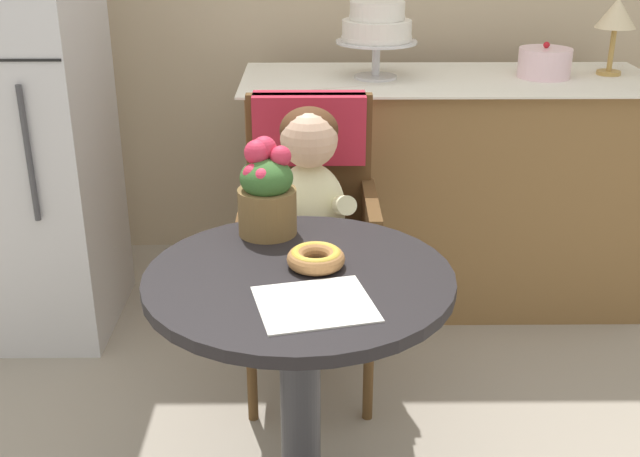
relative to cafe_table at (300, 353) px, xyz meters
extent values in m
cylinder|color=black|center=(0.00, 0.00, 0.20)|extent=(0.72, 0.72, 0.03)
cylinder|color=#333338|center=(0.00, 0.00, -0.16)|extent=(0.10, 0.10, 0.69)
cube|color=brown|center=(0.02, 0.62, -0.04)|extent=(0.42, 0.42, 0.04)
cube|color=brown|center=(0.02, 0.81, 0.22)|extent=(0.40, 0.04, 0.46)
cube|color=brown|center=(-0.17, 0.62, 0.08)|extent=(0.04, 0.38, 0.18)
cube|color=brown|center=(0.21, 0.62, 0.08)|extent=(0.04, 0.38, 0.18)
cube|color=#B22338|center=(0.02, 0.81, 0.34)|extent=(0.36, 0.11, 0.22)
cylinder|color=brown|center=(-0.16, 0.44, -0.28)|extent=(0.03, 0.03, 0.45)
cylinder|color=brown|center=(0.20, 0.44, -0.28)|extent=(0.03, 0.03, 0.45)
cylinder|color=brown|center=(-0.16, 0.80, -0.28)|extent=(0.03, 0.03, 0.45)
cylinder|color=brown|center=(0.20, 0.80, -0.28)|extent=(0.03, 0.03, 0.45)
ellipsoid|color=beige|center=(0.02, 0.60, 0.14)|extent=(0.22, 0.16, 0.30)
sphere|color=#E0B293|center=(0.02, 0.59, 0.36)|extent=(0.17, 0.17, 0.17)
ellipsoid|color=#4C2D19|center=(0.02, 0.61, 0.38)|extent=(0.17, 0.17, 0.14)
cylinder|color=beige|center=(-0.07, 0.51, 0.19)|extent=(0.08, 0.23, 0.13)
sphere|color=#E0B293|center=(-0.06, 0.43, 0.12)|extent=(0.06, 0.06, 0.06)
cylinder|color=beige|center=(0.12, 0.51, 0.19)|extent=(0.08, 0.23, 0.13)
sphere|color=#E0B293|center=(0.11, 0.43, 0.12)|extent=(0.06, 0.06, 0.06)
cylinder|color=#3F4760|center=(-0.03, 0.52, 0.03)|extent=(0.09, 0.22, 0.09)
cylinder|color=#3F4760|center=(-0.03, 0.41, -0.14)|extent=(0.08, 0.08, 0.26)
cylinder|color=#3F4760|center=(0.08, 0.52, 0.03)|extent=(0.09, 0.22, 0.09)
cylinder|color=#3F4760|center=(0.08, 0.41, -0.14)|extent=(0.08, 0.08, 0.26)
cube|color=white|center=(0.04, -0.15, 0.21)|extent=(0.28, 0.27, 0.00)
torus|color=#AD7542|center=(0.04, 0.04, 0.23)|extent=(0.14, 0.14, 0.04)
torus|color=gold|center=(0.04, 0.04, 0.24)|extent=(0.12, 0.12, 0.02)
cylinder|color=brown|center=(-0.08, 0.24, 0.27)|extent=(0.15, 0.15, 0.12)
ellipsoid|color=#38662D|center=(-0.08, 0.24, 0.36)|extent=(0.14, 0.14, 0.10)
sphere|color=#D82D4C|center=(-0.05, 0.25, 0.42)|extent=(0.05, 0.05, 0.05)
sphere|color=#D82D4C|center=(-0.06, 0.27, 0.40)|extent=(0.05, 0.05, 0.05)
sphere|color=#D82D4C|center=(-0.09, 0.27, 0.43)|extent=(0.06, 0.06, 0.06)
sphere|color=#D82D4C|center=(-0.11, 0.25, 0.42)|extent=(0.06, 0.06, 0.06)
sphere|color=#D82D4C|center=(-0.11, 0.22, 0.38)|extent=(0.06, 0.06, 0.06)
sphere|color=#D82D4C|center=(-0.09, 0.20, 0.38)|extent=(0.05, 0.05, 0.05)
sphere|color=#D82D4C|center=(-0.07, 0.22, 0.38)|extent=(0.06, 0.06, 0.06)
cube|color=olive|center=(0.55, 1.30, -0.06)|extent=(1.50, 0.56, 0.90)
cube|color=white|center=(0.55, 1.30, 0.39)|extent=(1.56, 0.62, 0.01)
cylinder|color=silver|center=(0.27, 1.30, 0.40)|extent=(0.16, 0.16, 0.01)
cylinder|color=silver|center=(0.27, 1.30, 0.46)|extent=(0.03, 0.03, 0.12)
cylinder|color=silver|center=(0.27, 1.30, 0.53)|extent=(0.30, 0.30, 0.01)
cylinder|color=white|center=(0.27, 1.30, 0.57)|extent=(0.26, 0.25, 0.08)
cylinder|color=white|center=(0.27, 1.30, 0.54)|extent=(0.26, 0.26, 0.01)
cylinder|color=white|center=(0.27, 1.30, 0.64)|extent=(0.20, 0.20, 0.07)
cylinder|color=white|center=(0.27, 1.30, 0.61)|extent=(0.20, 0.20, 0.01)
cylinder|color=silver|center=(0.90, 1.31, 0.45)|extent=(0.20, 0.20, 0.11)
sphere|color=red|center=(0.90, 1.31, 0.51)|extent=(0.02, 0.02, 0.02)
cylinder|color=#B28C47|center=(1.17, 1.35, 0.40)|extent=(0.09, 0.09, 0.01)
cylinder|color=#B28C47|center=(1.17, 1.35, 0.49)|extent=(0.02, 0.02, 0.16)
cone|color=beige|center=(1.17, 1.35, 0.62)|extent=(0.15, 0.15, 0.11)
cube|color=silver|center=(-1.05, 1.10, 0.34)|extent=(0.64, 0.60, 1.70)
cylinder|color=#3F3F44|center=(-0.87, 0.79, 0.26)|extent=(0.02, 0.02, 0.45)
camera|label=1|loc=(0.03, -1.63, 1.00)|focal=44.15mm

